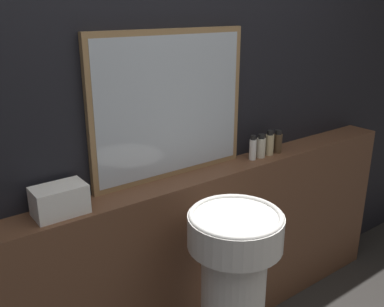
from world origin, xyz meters
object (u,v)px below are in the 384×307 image
Objects in this scene: lotion_bottle at (270,144)px; body_wash_bottle at (278,142)px; conditioner_bottle at (261,147)px; shampoo_bottle at (253,148)px; pedestal_sink at (233,299)px; towel_stack at (60,200)px; mirror at (171,106)px.

body_wash_bottle is at bearing -0.00° from lotion_bottle.
body_wash_bottle is at bearing 0.00° from conditioner_bottle.
lotion_bottle is (0.13, 0.00, 0.00)m from shampoo_bottle.
pedestal_sink is 4.68× the size of towel_stack.
pedestal_sink is 0.86m from lotion_bottle.
pedestal_sink is 0.82m from conditioner_bottle.
conditioner_bottle is at bearing -0.00° from towel_stack.
shampoo_bottle is 0.96× the size of lotion_bottle.
shampoo_bottle reaches higher than conditioner_bottle.
conditioner_bottle is (1.10, -0.00, 0.00)m from towel_stack.
shampoo_bottle is at bearing 39.64° from pedestal_sink.
shampoo_bottle is 1.04× the size of body_wash_bottle.
pedestal_sink is 7.43× the size of conditioner_bottle.
lotion_bottle reaches higher than pedestal_sink.
lotion_bottle is at bearing 0.00° from conditioner_bottle.
pedestal_sink is at bearing -90.44° from mirror.
mirror is 4.00× the size of towel_stack.
towel_stack is at bearing -180.00° from lotion_bottle.
towel_stack is (-0.57, 0.39, 0.48)m from pedestal_sink.
mirror is 0.60m from conditioner_bottle.
pedestal_sink is at bearing -34.13° from towel_stack.
shampoo_bottle reaches higher than towel_stack.
towel_stack is 1.47× the size of lotion_bottle.
lotion_bottle reaches higher than towel_stack.
lotion_bottle is at bearing 33.12° from pedestal_sink.
towel_stack is 1.58× the size of body_wash_bottle.
conditioner_bottle reaches higher than towel_stack.
shampoo_bottle is 0.13m from lotion_bottle.
towel_stack is (-0.58, -0.07, -0.28)m from mirror.
mirror is at bearing 172.93° from lotion_bottle.
lotion_bottle is 1.08× the size of body_wash_bottle.
body_wash_bottle is (0.13, 0.00, 0.00)m from conditioner_bottle.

